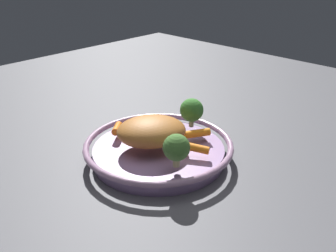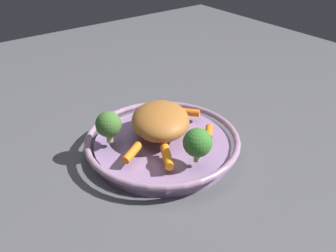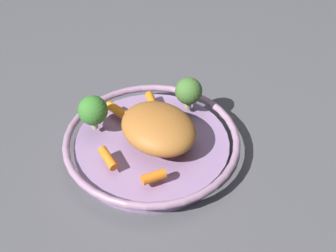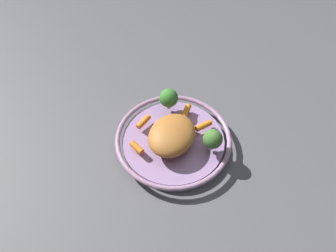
% 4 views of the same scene
% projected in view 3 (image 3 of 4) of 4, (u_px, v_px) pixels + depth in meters
% --- Properties ---
extents(ground_plane, '(2.00, 2.00, 0.00)m').
position_uv_depth(ground_plane, '(152.00, 153.00, 0.92)').
color(ground_plane, '#4C4C51').
extents(serving_bowl, '(0.34, 0.34, 0.04)m').
position_uv_depth(serving_bowl, '(152.00, 144.00, 0.90)').
color(serving_bowl, '#8E709E').
rests_on(serving_bowl, ground_plane).
extents(roast_chicken_piece, '(0.20, 0.19, 0.06)m').
position_uv_depth(roast_chicken_piece, '(158.00, 128.00, 0.86)').
color(roast_chicken_piece, '#A3622A').
rests_on(roast_chicken_piece, serving_bowl).
extents(baby_carrot_center, '(0.04, 0.04, 0.02)m').
position_uv_depth(baby_carrot_center, '(154.00, 177.00, 0.80)').
color(baby_carrot_center, orange).
rests_on(baby_carrot_center, serving_bowl).
extents(baby_carrot_back, '(0.04, 0.06, 0.02)m').
position_uv_depth(baby_carrot_back, '(152.00, 101.00, 0.95)').
color(baby_carrot_back, orange).
rests_on(baby_carrot_back, serving_bowl).
extents(baby_carrot_right, '(0.05, 0.05, 0.02)m').
position_uv_depth(baby_carrot_right, '(108.00, 158.00, 0.83)').
color(baby_carrot_right, orange).
rests_on(baby_carrot_right, serving_bowl).
extents(baby_carrot_left, '(0.07, 0.05, 0.02)m').
position_uv_depth(baby_carrot_left, '(120.00, 112.00, 0.93)').
color(baby_carrot_left, orange).
rests_on(baby_carrot_left, serving_bowl).
extents(broccoli_floret_large, '(0.05, 0.05, 0.07)m').
position_uv_depth(broccoli_floret_large, '(189.00, 91.00, 0.93)').
color(broccoli_floret_large, tan).
rests_on(broccoli_floret_large, serving_bowl).
extents(broccoli_floret_edge, '(0.06, 0.06, 0.07)m').
position_uv_depth(broccoli_floret_edge, '(93.00, 111.00, 0.88)').
color(broccoli_floret_edge, '#99A766').
rests_on(broccoli_floret_edge, serving_bowl).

